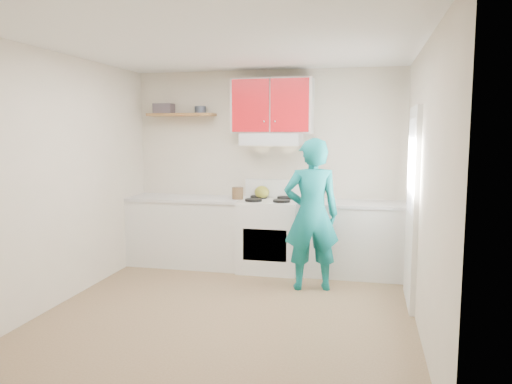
% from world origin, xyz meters
% --- Properties ---
extents(floor, '(3.80, 3.80, 0.00)m').
position_xyz_m(floor, '(0.00, 0.00, 0.00)').
color(floor, brown).
rests_on(floor, ground).
extents(ceiling, '(3.60, 3.80, 0.04)m').
position_xyz_m(ceiling, '(0.00, 0.00, 2.60)').
color(ceiling, white).
rests_on(ceiling, floor).
extents(back_wall, '(3.60, 0.04, 2.60)m').
position_xyz_m(back_wall, '(0.00, 1.90, 1.30)').
color(back_wall, beige).
rests_on(back_wall, floor).
extents(front_wall, '(3.60, 0.04, 2.60)m').
position_xyz_m(front_wall, '(0.00, -1.90, 1.30)').
color(front_wall, beige).
rests_on(front_wall, floor).
extents(left_wall, '(0.04, 3.80, 2.60)m').
position_xyz_m(left_wall, '(-1.80, 0.00, 1.30)').
color(left_wall, beige).
rests_on(left_wall, floor).
extents(right_wall, '(0.04, 3.80, 2.60)m').
position_xyz_m(right_wall, '(1.80, 0.00, 1.30)').
color(right_wall, beige).
rests_on(right_wall, floor).
extents(door, '(0.05, 0.85, 2.05)m').
position_xyz_m(door, '(1.78, 0.70, 1.02)').
color(door, white).
rests_on(door, floor).
extents(door_glass, '(0.01, 0.55, 0.95)m').
position_xyz_m(door_glass, '(1.75, 0.70, 1.45)').
color(door_glass, white).
rests_on(door_glass, door).
extents(counter_left, '(1.52, 0.60, 0.90)m').
position_xyz_m(counter_left, '(-1.04, 1.60, 0.45)').
color(counter_left, silver).
rests_on(counter_left, floor).
extents(counter_right, '(1.32, 0.60, 0.90)m').
position_xyz_m(counter_right, '(1.14, 1.60, 0.45)').
color(counter_right, silver).
rests_on(counter_right, floor).
extents(stove, '(0.76, 0.65, 0.92)m').
position_xyz_m(stove, '(0.10, 1.57, 0.46)').
color(stove, white).
rests_on(stove, floor).
extents(range_hood, '(0.76, 0.44, 0.15)m').
position_xyz_m(range_hood, '(0.10, 1.68, 1.70)').
color(range_hood, silver).
rests_on(range_hood, back_wall).
extents(upper_cabinets, '(1.02, 0.33, 0.70)m').
position_xyz_m(upper_cabinets, '(0.10, 1.73, 2.12)').
color(upper_cabinets, '#B40F16').
rests_on(upper_cabinets, back_wall).
extents(shelf, '(0.90, 0.30, 0.04)m').
position_xyz_m(shelf, '(-1.15, 1.75, 2.02)').
color(shelf, brown).
rests_on(shelf, back_wall).
extents(books, '(0.26, 0.19, 0.13)m').
position_xyz_m(books, '(-1.39, 1.73, 2.10)').
color(books, '#494048').
rests_on(books, shelf).
extents(tin, '(0.19, 0.19, 0.09)m').
position_xyz_m(tin, '(-0.89, 1.78, 2.08)').
color(tin, '#333D4C').
rests_on(tin, shelf).
extents(kettle, '(0.21, 0.21, 0.17)m').
position_xyz_m(kettle, '(-0.03, 1.70, 1.00)').
color(kettle, olive).
rests_on(kettle, stove).
extents(crock, '(0.18, 0.18, 0.18)m').
position_xyz_m(crock, '(-0.32, 1.56, 0.99)').
color(crock, '#4D3722').
rests_on(crock, counter_left).
extents(cutting_board, '(0.33, 0.29, 0.02)m').
position_xyz_m(cutting_board, '(0.80, 1.52, 0.91)').
color(cutting_board, olive).
rests_on(cutting_board, counter_right).
extents(silicone_mat, '(0.34, 0.30, 0.01)m').
position_xyz_m(silicone_mat, '(1.51, 1.55, 0.90)').
color(silicone_mat, '#B41512').
rests_on(silicone_mat, counter_right).
extents(person, '(0.71, 0.56, 1.73)m').
position_xyz_m(person, '(0.71, 0.92, 0.86)').
color(person, '#0C6F72').
rests_on(person, floor).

